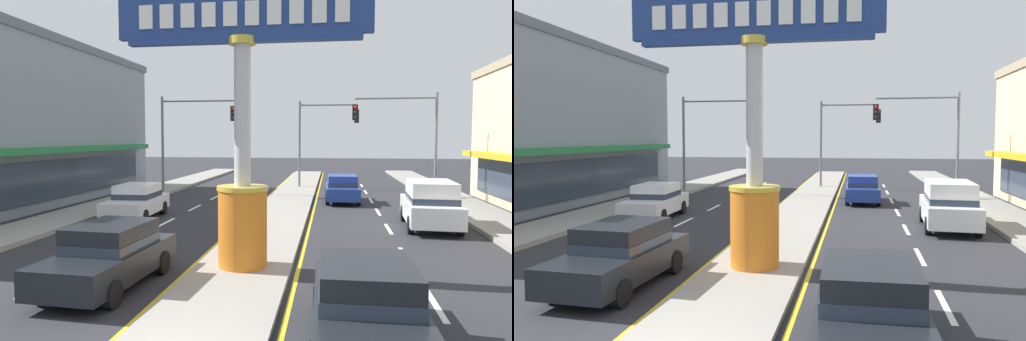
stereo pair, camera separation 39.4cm
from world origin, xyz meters
The scene contains 13 objects.
median_strip centered at (0.00, 18.00, 0.07)m, with size 2.59×52.00×0.14m, color gray.
sidewalk_left centered at (-9.18, 16.00, 0.09)m, with size 2.56×60.00×0.18m, color gray.
sidewalk_right centered at (9.18, 16.00, 0.09)m, with size 2.56×60.00×0.18m, color gray.
lane_markings centered at (0.00, 16.65, 0.00)m, with size 9.33×52.00×0.01m.
district_sign centered at (0.00, 6.72, 3.59)m, with size 6.73×1.38×7.39m.
traffic_light_left_side centered at (-6.53, 23.55, 4.25)m, with size 4.86×0.46×6.20m.
traffic_light_right_side centered at (6.53, 23.28, 4.25)m, with size 4.86×0.46×6.20m.
traffic_light_median_far centered at (1.56, 28.57, 4.19)m, with size 4.20×0.46×6.20m.
sedan_near_right_lane centered at (-2.94, 4.92, 0.79)m, with size 2.02×4.39×1.53m.
suv_far_right_lane centered at (6.24, 14.02, 0.98)m, with size 2.15×4.69×1.90m.
sedan_near_left_lane centered at (-6.25, 14.48, 0.79)m, with size 1.99×4.37×1.53m.
sedan_mid_left_lane centered at (2.95, 2.33, 0.79)m, with size 1.89×4.33×1.53m.
sedan_far_left_oncoming centered at (2.95, 21.35, 0.79)m, with size 1.89×4.33×1.53m.
Camera 1 is at (2.35, -5.92, 3.61)m, focal length 33.96 mm.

